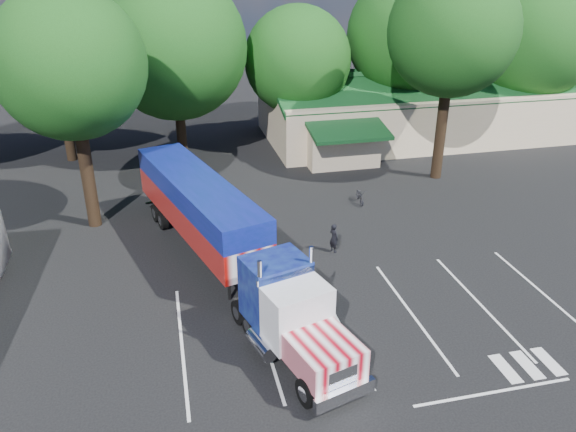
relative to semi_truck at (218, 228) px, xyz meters
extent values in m
plane|color=black|center=(4.24, 0.57, -2.27)|extent=(120.00, 120.00, 0.00)
cube|color=#C8B494|center=(18.24, 18.57, -0.27)|extent=(24.00, 11.00, 4.00)
cube|color=#13431D|center=(18.24, 16.17, 2.23)|extent=(24.20, 6.25, 2.10)
cube|color=#13431D|center=(18.24, 20.97, 2.23)|extent=(24.20, 6.25, 2.10)
cube|color=#C8B494|center=(10.24, 12.87, -0.87)|extent=(5.00, 2.50, 2.80)
cube|color=#13431D|center=(10.24, 11.57, 0.63)|extent=(5.40, 3.19, 0.80)
cylinder|color=black|center=(-8.76, 18.37, -0.27)|extent=(0.70, 0.70, 4.00)
sphere|color=#143F12|center=(-8.76, 18.37, 4.88)|extent=(8.40, 8.40, 8.40)
cylinder|color=black|center=(-0.76, 16.77, -0.12)|extent=(0.70, 0.70, 4.30)
sphere|color=#143F12|center=(-0.76, 16.77, 5.78)|extent=(10.00, 10.00, 10.00)
cylinder|color=black|center=(8.24, 18.07, -0.47)|extent=(0.70, 0.70, 3.60)
sphere|color=#143F12|center=(8.24, 18.07, 4.33)|extent=(8.00, 8.00, 8.00)
cylinder|color=black|center=(17.24, 18.57, -0.02)|extent=(0.70, 0.70, 4.50)
sphere|color=#143F12|center=(17.24, 18.57, 5.83)|extent=(9.60, 9.60, 9.60)
cylinder|color=black|center=(27.24, 17.37, -0.32)|extent=(0.70, 0.70, 3.90)
sphere|color=#143F12|center=(27.24, 17.37, 5.53)|extent=(10.40, 10.40, 10.40)
cylinder|color=black|center=(-6.26, 6.57, 0.73)|extent=(0.70, 0.70, 6.00)
sphere|color=#143F12|center=(-6.26, 6.57, 6.58)|extent=(7.60, 7.60, 7.60)
cylinder|color=black|center=(15.74, 9.07, 0.98)|extent=(0.70, 0.70, 6.50)
sphere|color=#143F12|center=(15.74, 9.07, 7.23)|extent=(8.00, 8.00, 8.00)
cube|color=black|center=(1.94, -6.63, -1.57)|extent=(2.74, 6.54, 0.23)
cube|color=white|center=(2.93, -10.00, -1.66)|extent=(2.31, 0.88, 0.51)
cube|color=white|center=(2.88, -9.82, -1.10)|extent=(1.11, 0.42, 0.84)
cube|color=white|center=(2.57, -8.79, -0.92)|extent=(2.69, 2.76, 1.07)
cube|color=silver|center=(2.05, -6.99, -0.36)|extent=(2.66, 2.09, 2.15)
cube|color=black|center=(2.22, -7.58, 0.11)|extent=(2.08, 0.68, 0.93)
cube|color=white|center=(1.83, -6.23, 0.86)|extent=(2.36, 0.77, 0.23)
cube|color=#0C0B52|center=(1.58, -5.38, -0.17)|extent=(2.77, 2.45, 2.52)
cylinder|color=white|center=(0.78, -6.49, 0.16)|extent=(0.21, 0.21, 3.18)
cylinder|color=white|center=(2.84, -5.88, 0.16)|extent=(0.21, 0.21, 3.18)
cylinder|color=white|center=(0.71, -6.90, -1.57)|extent=(1.01, 1.61, 0.62)
cylinder|color=white|center=(3.13, -6.19, -1.57)|extent=(1.01, 1.61, 0.62)
cube|color=silver|center=(-0.71, 2.42, -0.26)|extent=(5.69, 12.16, 1.40)
cube|color=navy|center=(-0.71, 2.42, 1.00)|extent=(5.69, 12.16, 1.12)
cube|color=black|center=(-1.81, 6.19, -1.48)|extent=(2.00, 3.45, 0.33)
cube|color=black|center=(0.08, -2.60, -1.62)|extent=(0.14, 0.14, 1.31)
cube|color=black|center=(1.34, -2.24, -1.62)|extent=(0.14, 0.14, 1.31)
cube|color=white|center=(-2.42, 8.25, -1.85)|extent=(2.18, 0.74, 0.11)
cylinder|color=black|center=(1.76, -9.51, -1.76)|extent=(0.60, 1.08, 1.03)
cylinder|color=black|center=(3.65, -8.96, -1.76)|extent=(0.60, 1.08, 1.03)
cylinder|color=black|center=(0.56, -5.39, -1.76)|extent=(0.60, 1.08, 1.03)
cylinder|color=black|center=(2.44, -4.83, -1.76)|extent=(0.60, 1.08, 1.03)
cylinder|color=black|center=(0.27, -4.40, -1.76)|extent=(0.60, 1.08, 1.03)
cylinder|color=black|center=(2.15, -3.85, -1.76)|extent=(0.60, 1.08, 1.03)
cylinder|color=black|center=(-2.54, 5.19, -1.76)|extent=(0.60, 1.08, 1.03)
cylinder|color=black|center=(-0.66, 5.75, -1.76)|extent=(0.60, 1.08, 1.03)
cylinder|color=black|center=(-2.86, 6.27, -1.76)|extent=(0.60, 1.08, 1.03)
cylinder|color=black|center=(-0.98, 6.82, -1.76)|extent=(0.60, 1.08, 1.03)
imported|color=black|center=(5.84, 0.57, -1.50)|extent=(0.57, 0.67, 1.55)
imported|color=black|center=(9.26, 6.18, -1.82)|extent=(0.83, 1.80, 0.91)
imported|color=#A7ABAF|center=(13.05, 14.57, -1.59)|extent=(4.34, 2.38, 1.36)
camera|label=1|loc=(-2.11, -23.44, 11.55)|focal=35.00mm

